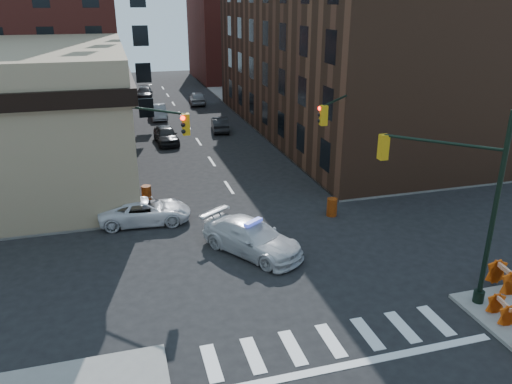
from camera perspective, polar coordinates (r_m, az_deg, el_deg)
ground at (r=24.81m, az=2.13°, el=-7.32°), size 140.00×140.00×0.00m
sidewalk_ne at (r=62.35m, az=13.24°, el=9.74°), size 34.00×54.50×0.15m
commercial_row_ne at (r=47.80m, az=9.05°, el=15.11°), size 14.00×34.00×14.00m
filler_nw at (r=83.30m, az=-23.24°, el=16.91°), size 20.00×18.00×16.00m
filler_ne at (r=81.63m, az=-1.10°, el=17.06°), size 16.00×16.00×12.00m
signal_pole_se at (r=21.18m, az=22.88°, el=-0.48°), size 5.40×5.27×8.00m
signal_pole_nw at (r=27.12m, az=-13.20°, el=4.56°), size 3.58×3.67×8.00m
signal_pole_ne at (r=29.94m, az=9.80°, el=6.36°), size 3.67×3.58×8.00m
tree_ne_near at (r=49.57m, az=1.19°, el=11.47°), size 3.00×3.00×4.85m
tree_ne_far at (r=57.17m, az=-1.21°, el=12.76°), size 3.00×3.00×4.85m
police_car at (r=24.78m, az=-0.46°, el=-5.24°), size 4.96×5.88×1.61m
pickup at (r=28.77m, az=-12.56°, el=-2.12°), size 5.23×2.70×1.41m
parked_car_wnear at (r=44.57m, az=-10.25°, el=6.45°), size 2.07×4.59×1.53m
parked_car_wfar at (r=54.33m, az=-11.10°, el=8.98°), size 1.57×4.45×1.46m
parked_car_wdeep at (r=66.49m, az=-12.64°, el=11.02°), size 2.49×4.98×1.39m
parked_car_enear at (r=48.39m, az=-4.16°, el=7.80°), size 2.00×4.38×1.39m
parked_car_efar at (r=61.43m, az=-6.73°, el=10.64°), size 2.25×4.67×1.54m
pedestrian_a at (r=28.82m, az=-18.30°, el=-1.73°), size 0.74×0.50×1.98m
pedestrian_b at (r=29.12m, az=-22.53°, el=-2.54°), size 0.81×0.66×1.55m
pedestrian_c at (r=32.27m, az=-22.38°, el=0.09°), size 1.17×0.60×1.91m
barrel_road at (r=29.36m, az=8.67°, el=-1.72°), size 0.67×0.67×1.06m
barrel_bank at (r=31.71m, az=-12.40°, el=-0.22°), size 0.60×0.60×1.07m
barricade_se_a at (r=24.20m, az=26.45°, el=-8.75°), size 0.83×1.44×1.03m
barricade_se_b at (r=22.06m, az=26.27°, el=-11.99°), size 0.73×1.18×0.83m
barricade_nw_a at (r=28.71m, az=-13.92°, el=-2.56°), size 1.19×0.65×0.87m
barricade_nw_b at (r=31.05m, az=-21.41°, el=-1.66°), size 1.16×0.71×0.82m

